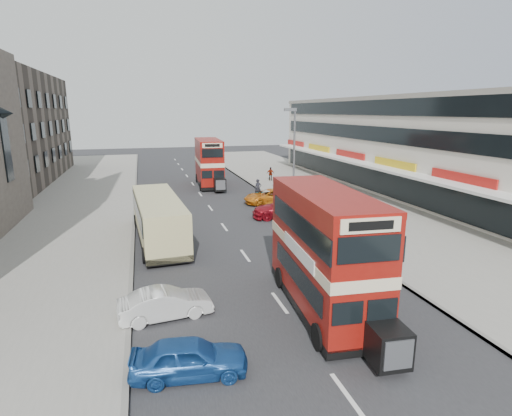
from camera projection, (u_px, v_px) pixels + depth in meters
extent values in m
plane|color=#28282B|center=(297.00, 326.00, 15.44)|extent=(160.00, 160.00, 0.00)
cube|color=#28282B|center=(210.00, 208.00, 34.19)|extent=(12.00, 90.00, 0.01)
cube|color=gray|center=(341.00, 199.00, 37.29)|extent=(12.00, 90.00, 0.15)
cube|color=gray|center=(53.00, 217.00, 31.04)|extent=(12.00, 90.00, 0.15)
cube|color=gray|center=(134.00, 212.00, 32.58)|extent=(0.20, 90.00, 0.16)
cube|color=gray|center=(279.00, 203.00, 35.76)|extent=(0.20, 90.00, 0.16)
cube|color=beige|center=(408.00, 146.00, 40.23)|extent=(8.00, 46.00, 9.00)
cube|color=black|center=(369.00, 177.00, 39.84)|extent=(0.10, 44.00, 2.40)
cube|color=gray|center=(412.00, 98.00, 39.16)|extent=(8.20, 46.20, 0.40)
cube|color=white|center=(362.00, 163.00, 39.30)|extent=(1.80, 44.00, 0.20)
cylinder|color=slate|center=(294.00, 160.00, 33.10)|extent=(0.16, 0.16, 8.00)
cube|color=slate|center=(290.00, 110.00, 32.07)|extent=(1.00, 0.20, 0.25)
cube|color=black|center=(321.00, 301.00, 16.77)|extent=(2.91, 7.65, 0.33)
cube|color=maroon|center=(322.00, 275.00, 16.51)|extent=(2.89, 7.65, 2.06)
cube|color=beige|center=(324.00, 248.00, 16.24)|extent=(2.93, 7.69, 0.42)
cube|color=maroon|center=(325.00, 220.00, 15.98)|extent=(2.89, 7.65, 1.97)
cube|color=maroon|center=(326.00, 194.00, 15.73)|extent=(2.91, 7.67, 0.23)
cube|color=black|center=(389.00, 346.00, 12.65)|extent=(1.20, 1.20, 1.22)
cube|color=black|center=(209.00, 183.00, 44.35)|extent=(2.80, 7.68, 0.33)
cube|color=maroon|center=(209.00, 172.00, 44.09)|extent=(2.78, 7.68, 2.08)
cube|color=beige|center=(209.00, 161.00, 43.82)|extent=(2.82, 7.72, 0.43)
cube|color=maroon|center=(209.00, 151.00, 43.55)|extent=(2.78, 7.68, 1.98)
cube|color=maroon|center=(208.00, 140.00, 43.31)|extent=(2.80, 7.70, 0.24)
cube|color=black|center=(220.00, 184.00, 40.22)|extent=(1.19, 1.19, 1.23)
cube|color=black|center=(159.00, 235.00, 25.48)|extent=(3.08, 9.84, 0.39)
cube|color=#C7BE81|center=(158.00, 218.00, 25.22)|extent=(3.06, 9.84, 2.52)
imported|color=#1A4890|center=(189.00, 358.00, 12.44)|extent=(3.71, 1.84, 1.21)
imported|color=white|center=(165.00, 304.00, 15.95)|extent=(3.72, 1.68, 1.19)
imported|color=maroon|center=(286.00, 208.00, 30.93)|extent=(5.38, 2.77, 1.49)
imported|color=orange|center=(270.00, 197.00, 35.67)|extent=(4.70, 2.48, 1.26)
imported|color=gray|center=(337.00, 204.00, 30.55)|extent=(0.87, 0.77, 1.96)
imported|color=gray|center=(270.00, 174.00, 46.62)|extent=(0.94, 0.50, 1.53)
imported|color=gray|center=(258.00, 197.00, 36.42)|extent=(0.63, 1.81, 0.95)
imported|color=black|center=(258.00, 189.00, 36.25)|extent=(0.61, 0.40, 1.68)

